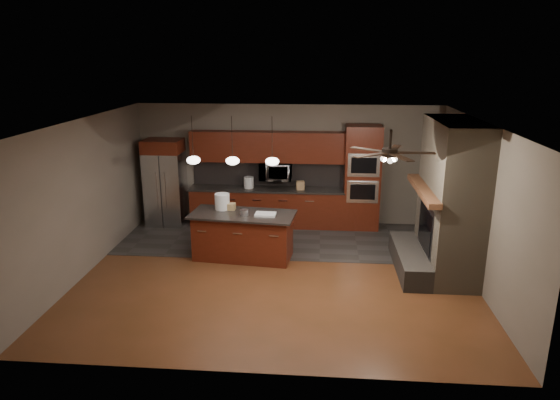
# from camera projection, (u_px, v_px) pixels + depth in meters

# --- Properties ---
(ground) EXTENTS (7.00, 7.00, 0.00)m
(ground) POSITION_uv_depth(u_px,v_px,m) (277.00, 274.00, 9.20)
(ground) COLOR brown
(ground) RESTS_ON ground
(ceiling) EXTENTS (7.00, 6.00, 0.02)m
(ceiling) POSITION_uv_depth(u_px,v_px,m) (277.00, 121.00, 8.41)
(ceiling) COLOR white
(ceiling) RESTS_ON back_wall
(back_wall) EXTENTS (7.00, 0.02, 2.80)m
(back_wall) POSITION_uv_depth(u_px,v_px,m) (288.00, 165.00, 11.67)
(back_wall) COLOR #75695D
(back_wall) RESTS_ON ground
(right_wall) EXTENTS (0.02, 6.00, 2.80)m
(right_wall) POSITION_uv_depth(u_px,v_px,m) (481.00, 206.00, 8.53)
(right_wall) COLOR #75695D
(right_wall) RESTS_ON ground
(left_wall) EXTENTS (0.02, 6.00, 2.80)m
(left_wall) POSITION_uv_depth(u_px,v_px,m) (86.00, 196.00, 9.08)
(left_wall) COLOR #75695D
(left_wall) RESTS_ON ground
(slate_tile_patch) EXTENTS (7.00, 2.40, 0.01)m
(slate_tile_patch) POSITION_uv_depth(u_px,v_px,m) (284.00, 239.00, 10.91)
(slate_tile_patch) COLOR #322F2D
(slate_tile_patch) RESTS_ON ground
(fireplace_column) EXTENTS (1.30, 2.10, 2.80)m
(fireplace_column) POSITION_uv_depth(u_px,v_px,m) (447.00, 204.00, 8.97)
(fireplace_column) COLOR #706450
(fireplace_column) RESTS_ON ground
(back_cabinetry) EXTENTS (3.59, 0.64, 2.20)m
(back_cabinetry) POSITION_uv_depth(u_px,v_px,m) (267.00, 188.00, 11.60)
(back_cabinetry) COLOR #591C10
(back_cabinetry) RESTS_ON ground
(oven_tower) EXTENTS (0.80, 0.63, 2.38)m
(oven_tower) POSITION_uv_depth(u_px,v_px,m) (362.00, 178.00, 11.30)
(oven_tower) COLOR #591C10
(oven_tower) RESTS_ON ground
(microwave) EXTENTS (0.73, 0.41, 0.50)m
(microwave) POSITION_uv_depth(u_px,v_px,m) (276.00, 171.00, 11.48)
(microwave) COLOR silver
(microwave) RESTS_ON back_cabinetry
(refrigerator) EXTENTS (0.86, 0.75, 2.02)m
(refrigerator) POSITION_uv_depth(u_px,v_px,m) (165.00, 182.00, 11.64)
(refrigerator) COLOR silver
(refrigerator) RESTS_ON ground
(kitchen_island) EXTENTS (2.11, 1.12, 0.92)m
(kitchen_island) POSITION_uv_depth(u_px,v_px,m) (243.00, 236.00, 9.79)
(kitchen_island) COLOR #591C10
(kitchen_island) RESTS_ON ground
(white_bucket) EXTENTS (0.37, 0.37, 0.32)m
(white_bucket) POSITION_uv_depth(u_px,v_px,m) (222.00, 202.00, 9.89)
(white_bucket) COLOR white
(white_bucket) RESTS_ON kitchen_island
(paint_can) EXTENTS (0.17, 0.17, 0.11)m
(paint_can) POSITION_uv_depth(u_px,v_px,m) (244.00, 213.00, 9.54)
(paint_can) COLOR silver
(paint_can) RESTS_ON kitchen_island
(paint_tray) EXTENTS (0.40, 0.29, 0.04)m
(paint_tray) POSITION_uv_depth(u_px,v_px,m) (265.00, 214.00, 9.55)
(paint_tray) COLOR white
(paint_tray) RESTS_ON kitchen_island
(cardboard_box) EXTENTS (0.21, 0.16, 0.13)m
(cardboard_box) POSITION_uv_depth(u_px,v_px,m) (230.00, 207.00, 9.89)
(cardboard_box) COLOR #A78756
(cardboard_box) RESTS_ON kitchen_island
(counter_bucket) EXTENTS (0.29, 0.29, 0.26)m
(counter_bucket) POSITION_uv_depth(u_px,v_px,m) (249.00, 182.00, 11.56)
(counter_bucket) COLOR silver
(counter_bucket) RESTS_ON back_cabinetry
(counter_box) EXTENTS (0.20, 0.17, 0.20)m
(counter_box) POSITION_uv_depth(u_px,v_px,m) (300.00, 185.00, 11.42)
(counter_box) COLOR tan
(counter_box) RESTS_ON back_cabinetry
(pendant_left) EXTENTS (0.26, 0.26, 0.92)m
(pendant_left) POSITION_uv_depth(u_px,v_px,m) (193.00, 160.00, 9.44)
(pendant_left) COLOR black
(pendant_left) RESTS_ON ceiling
(pendant_center) EXTENTS (0.26, 0.26, 0.92)m
(pendant_center) POSITION_uv_depth(u_px,v_px,m) (233.00, 161.00, 9.38)
(pendant_center) COLOR black
(pendant_center) RESTS_ON ceiling
(pendant_right) EXTENTS (0.26, 0.26, 0.92)m
(pendant_right) POSITION_uv_depth(u_px,v_px,m) (272.00, 161.00, 9.32)
(pendant_right) COLOR black
(pendant_right) RESTS_ON ceiling
(ceiling_fan) EXTENTS (1.27, 1.33, 0.41)m
(ceiling_fan) POSITION_uv_depth(u_px,v_px,m) (390.00, 152.00, 7.60)
(ceiling_fan) COLOR black
(ceiling_fan) RESTS_ON ceiling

